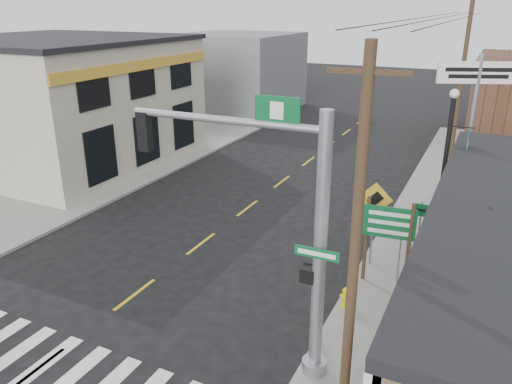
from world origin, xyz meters
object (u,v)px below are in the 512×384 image
at_px(dance_center_sign, 475,97).
at_px(utility_pole_far, 462,75).
at_px(traffic_signal_pole, 288,218).
at_px(fire_hydrant, 346,297).
at_px(guide_sign, 388,231).
at_px(lamp_post, 447,164).
at_px(utility_pole_near, 354,256).

distance_m(dance_center_sign, utility_pole_far, 8.92).
bearing_deg(traffic_signal_pole, fire_hydrant, 75.96).
bearing_deg(fire_hydrant, guide_sign, 69.29).
relative_size(lamp_post, utility_pole_near, 0.75).
relative_size(guide_sign, utility_pole_far, 0.31).
distance_m(fire_hydrant, dance_center_sign, 10.45).
bearing_deg(guide_sign, traffic_signal_pole, -112.50).
relative_size(guide_sign, lamp_post, 0.49).
xyz_separation_m(traffic_signal_pole, fire_hydrant, (0.71, 3.04, -3.64)).
bearing_deg(utility_pole_far, fire_hydrant, -91.58).
bearing_deg(dance_center_sign, traffic_signal_pole, -125.72).
xyz_separation_m(fire_hydrant, utility_pole_near, (1.20, -4.39, 3.75)).
bearing_deg(lamp_post, guide_sign, -120.88).
xyz_separation_m(traffic_signal_pole, guide_sign, (1.43, 4.94, -2.13)).
bearing_deg(fire_hydrant, dance_center_sign, 75.26).
relative_size(guide_sign, fire_hydrant, 4.25).
bearing_deg(lamp_post, traffic_signal_pole, -115.93).
height_order(guide_sign, utility_pole_far, utility_pole_far).
relative_size(utility_pole_near, utility_pole_far, 0.85).
height_order(traffic_signal_pole, dance_center_sign, dance_center_sign).
bearing_deg(traffic_signal_pole, guide_sign, 72.96).
xyz_separation_m(traffic_signal_pole, lamp_post, (2.67, 7.73, -0.54)).
relative_size(traffic_signal_pole, utility_pole_near, 0.84).
bearing_deg(fire_hydrant, lamp_post, 67.31).
height_order(fire_hydrant, lamp_post, lamp_post).
bearing_deg(utility_pole_far, guide_sign, -89.47).
distance_m(fire_hydrant, lamp_post, 5.96).
height_order(utility_pole_near, utility_pole_far, utility_pole_far).
xyz_separation_m(guide_sign, utility_pole_near, (0.48, -6.28, 2.24)).
bearing_deg(utility_pole_near, dance_center_sign, 80.22).
relative_size(traffic_signal_pole, utility_pole_far, 0.71).
relative_size(dance_center_sign, utility_pole_far, 0.71).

